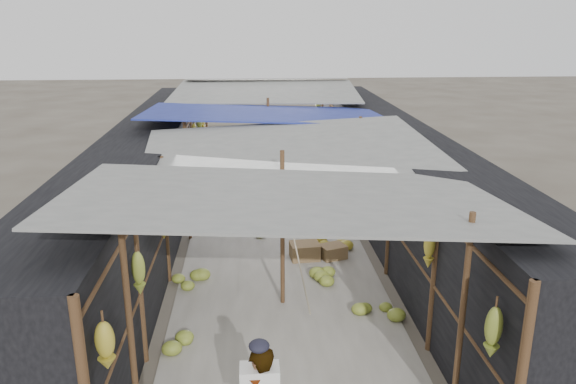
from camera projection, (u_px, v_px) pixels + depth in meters
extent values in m
cube|color=#9E998E|center=(273.00, 228.00, 12.65)|extent=(3.60, 16.00, 0.02)
cube|color=black|center=(148.00, 182.00, 12.13)|extent=(1.40, 15.00, 2.30)
cube|color=black|center=(394.00, 177.00, 12.50)|extent=(1.40, 15.00, 2.30)
cube|color=olive|center=(305.00, 251.00, 10.98)|extent=(0.59, 0.49, 0.33)
cube|color=olive|center=(333.00, 252.00, 11.01)|extent=(0.57, 0.51, 0.28)
cube|color=olive|center=(238.00, 183.00, 15.58)|extent=(0.58, 0.54, 0.30)
cylinder|color=black|center=(348.00, 224.00, 12.65)|extent=(0.55, 0.55, 0.17)
imported|color=navy|center=(235.00, 163.00, 15.50)|extent=(0.82, 0.73, 1.41)
imported|color=#4A4640|center=(348.00, 210.00, 12.67)|extent=(0.30, 0.51, 0.79)
cylinder|color=brown|center=(131.00, 336.00, 5.95)|extent=(0.07, 0.07, 2.60)
cylinder|color=brown|center=(461.00, 323.00, 6.20)|extent=(0.07, 0.07, 2.60)
cylinder|color=brown|center=(282.00, 230.00, 8.93)|extent=(0.07, 0.07, 2.60)
cylinder|color=brown|center=(187.00, 181.00, 11.67)|extent=(0.07, 0.07, 2.60)
cylinder|color=brown|center=(358.00, 177.00, 11.92)|extent=(0.07, 0.07, 2.60)
cylinder|color=brown|center=(268.00, 148.00, 14.65)|extent=(0.07, 0.07, 2.60)
cylinder|color=brown|center=(207.00, 127.00, 17.39)|extent=(0.07, 0.07, 2.60)
cylinder|color=brown|center=(322.00, 126.00, 17.63)|extent=(0.07, 0.07, 2.60)
cube|color=gray|center=(292.00, 196.00, 6.67)|extent=(5.21, 3.19, 0.52)
cube|color=gray|center=(289.00, 149.00, 9.78)|extent=(5.23, 3.73, 0.50)
cube|color=navy|center=(266.00, 113.00, 12.88)|extent=(5.40, 3.60, 0.41)
cube|color=gray|center=(266.00, 91.00, 16.00)|extent=(5.37, 3.66, 0.27)
cube|color=gray|center=(266.00, 79.00, 18.26)|extent=(5.00, 1.99, 0.24)
cylinder|color=brown|center=(178.00, 140.00, 11.91)|extent=(0.06, 15.00, 0.06)
cylinder|color=brown|center=(364.00, 138.00, 12.18)|extent=(0.06, 15.00, 0.06)
cylinder|color=gray|center=(272.00, 139.00, 12.05)|extent=(0.02, 15.00, 0.02)
cube|color=white|center=(296.00, 131.00, 14.33)|extent=(0.60, 0.03, 0.55)
cube|color=#AD241A|center=(336.00, 171.00, 10.71)|extent=(0.50, 0.03, 0.60)
cube|color=#2A7F33|center=(235.00, 206.00, 8.84)|extent=(0.60, 0.03, 0.70)
cube|color=#1C1BB5|center=(271.00, 155.00, 11.93)|extent=(0.70, 0.03, 0.60)
ellipsoid|color=#AE9D2C|center=(105.00, 346.00, 5.23)|extent=(0.19, 0.16, 0.51)
ellipsoid|color=olive|center=(139.00, 273.00, 6.84)|extent=(0.17, 0.14, 0.58)
ellipsoid|color=#AE9D2C|center=(163.00, 222.00, 8.81)|extent=(0.17, 0.14, 0.59)
ellipsoid|color=#AE9D2C|center=(170.00, 183.00, 9.69)|extent=(0.17, 0.15, 0.39)
ellipsoid|color=olive|center=(179.00, 166.00, 10.98)|extent=(0.19, 0.16, 0.40)
ellipsoid|color=#AE9D2C|center=(190.00, 143.00, 12.99)|extent=(0.19, 0.16, 0.54)
ellipsoid|color=#AE9D2C|center=(194.00, 135.00, 14.16)|extent=(0.15, 0.12, 0.59)
ellipsoid|color=olive|center=(199.00, 125.00, 15.62)|extent=(0.16, 0.13, 0.35)
ellipsoid|color=#AE9D2C|center=(203.00, 122.00, 16.78)|extent=(0.17, 0.14, 0.43)
ellipsoid|color=olive|center=(206.00, 115.00, 18.39)|extent=(0.14, 0.12, 0.50)
ellipsoid|color=olive|center=(493.00, 333.00, 5.57)|extent=(0.18, 0.15, 0.58)
ellipsoid|color=#AE9D2C|center=(429.00, 248.00, 7.51)|extent=(0.16, 0.13, 0.59)
ellipsoid|color=olive|center=(408.00, 213.00, 8.49)|extent=(0.14, 0.12, 0.50)
ellipsoid|color=olive|center=(377.00, 178.00, 10.51)|extent=(0.19, 0.16, 0.47)
ellipsoid|color=olive|center=(365.00, 169.00, 11.61)|extent=(0.15, 0.13, 0.55)
ellipsoid|color=olive|center=(354.00, 144.00, 12.71)|extent=(0.19, 0.16, 0.36)
ellipsoid|color=#AE9D2C|center=(341.00, 138.00, 14.57)|extent=(0.20, 0.17, 0.53)
ellipsoid|color=olive|center=(331.00, 124.00, 16.25)|extent=(0.16, 0.14, 0.51)
ellipsoid|color=olive|center=(325.00, 118.00, 17.46)|extent=(0.20, 0.17, 0.40)
ellipsoid|color=olive|center=(318.00, 105.00, 19.12)|extent=(0.20, 0.17, 0.46)
ellipsoid|color=olive|center=(184.00, 277.00, 9.91)|extent=(0.61, 0.51, 0.30)
ellipsoid|color=olive|center=(177.00, 345.00, 7.83)|extent=(0.67, 0.57, 0.34)
ellipsoid|color=olive|center=(378.00, 309.00, 8.85)|extent=(0.58, 0.49, 0.29)
ellipsoid|color=olive|center=(255.00, 229.00, 12.19)|extent=(0.57, 0.49, 0.29)
ellipsoid|color=#AE9D2C|center=(323.00, 170.00, 16.85)|extent=(0.68, 0.58, 0.34)
ellipsoid|color=olive|center=(325.00, 274.00, 10.09)|extent=(0.49, 0.41, 0.24)
ellipsoid|color=olive|center=(214.00, 172.00, 16.80)|extent=(0.54, 0.46, 0.27)
ellipsoid|color=#AE9D2C|center=(335.00, 239.00, 11.66)|extent=(0.59, 0.50, 0.29)
ellipsoid|color=#AE9D2C|center=(205.00, 200.00, 14.23)|extent=(0.47, 0.40, 0.24)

